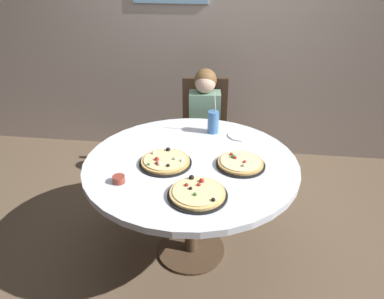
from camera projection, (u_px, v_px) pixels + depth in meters
The scene contains 11 objects.
ground_plane at pixel (191, 250), 2.56m from camera, with size 8.00×8.00×0.00m, color brown.
wall_with_window at pixel (214, 8), 3.31m from camera, with size 5.20×0.14×2.90m.
dining_table at pixel (191, 172), 2.25m from camera, with size 1.33×1.33×0.75m.
chair_wooden at pixel (205, 127), 3.18m from camera, with size 0.44×0.44×0.95m.
diner_child at pixel (204, 140), 3.04m from camera, with size 0.29×0.42×1.08m.
pizza_veggie at pixel (197, 193), 1.87m from camera, with size 0.32×0.32×0.05m.
pizza_cheese at pixel (165, 162), 2.16m from camera, with size 0.32×0.32×0.05m.
pizza_pepperoni at pixel (240, 163), 2.14m from camera, with size 0.30×0.30×0.05m.
soda_cup at pixel (213, 122), 2.53m from camera, with size 0.08×0.08×0.31m.
sauce_bowl at pixel (119, 179), 1.98m from camera, with size 0.07×0.07×0.04m, color brown.
plate_small at pixel (241, 135), 2.51m from camera, with size 0.18×0.18×0.01m, color white.
Camera 1 is at (0.25, -1.90, 1.85)m, focal length 33.18 mm.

